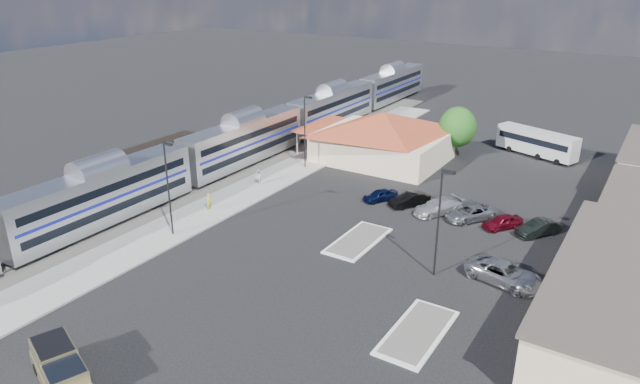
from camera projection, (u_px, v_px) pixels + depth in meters
The scene contains 23 objects.
ground at pixel (309, 239), 51.70m from camera, with size 280.00×280.00×0.00m, color black.
railbed at pixel (199, 172), 68.34m from camera, with size 16.00×100.00×0.12m, color #4C4944.
platform at pixel (247, 192), 62.31m from camera, with size 5.50×92.00×0.18m, color gray.
passenger_train at pixel (245, 143), 69.89m from camera, with size 3.00×104.00×5.55m.
freight_cars at pixel (151, 163), 65.62m from camera, with size 2.80×46.00×4.00m.
station_depot at pixel (383, 136), 71.67m from camera, with size 18.35×12.24×6.20m.
traffic_island_south at pixel (358, 240), 51.26m from camera, with size 3.30×7.50×0.21m.
traffic_island_north at pixel (417, 332), 38.45m from camera, with size 3.30×7.50×0.21m.
lamp_plat_s at pixel (168, 181), 50.39m from camera, with size 1.08×0.25×9.00m.
lamp_plat_n at pixel (305, 126), 67.69m from camera, with size 1.08×0.25×9.00m.
lamp_lot at pixel (440, 214), 43.75m from camera, with size 1.08×0.25×9.00m.
tree_depot at pixel (457, 127), 72.33m from camera, with size 4.71×4.71×6.63m.
pickup_truck at pixel (61, 371), 33.37m from camera, with size 6.51×4.23×2.11m.
suv at pixel (504, 273), 44.32m from camera, with size 2.79×6.05×1.68m, color #A3A5AB.
coach_bus at pixel (537, 142), 73.51m from camera, with size 10.76×5.73×3.40m.
person_a at pixel (209, 202), 57.04m from camera, with size 0.66×0.43×1.80m, color gold.
person_b at pixel (258, 177), 63.92m from camera, with size 0.84×0.65×1.72m, color silver.
parked_car_a at pixel (380, 195), 59.94m from camera, with size 1.52×3.78×1.29m, color #0B143B.
parked_car_b at pixel (410, 200), 58.57m from camera, with size 1.51×4.33×1.43m, color black.
parked_car_c at pixel (438, 207), 56.74m from camera, with size 2.13×5.23×1.52m, color silver.
parked_car_d at pixel (470, 213), 55.41m from camera, with size 2.36×5.12×1.42m, color gray.
parked_car_e at pixel (502, 222), 53.61m from camera, with size 1.58×3.93×1.34m, color maroon.
parked_car_f at pixel (538, 228), 52.25m from camera, with size 1.52×4.35×1.43m, color black.
Camera 1 is at (25.55, -38.79, 23.13)m, focal length 32.00 mm.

